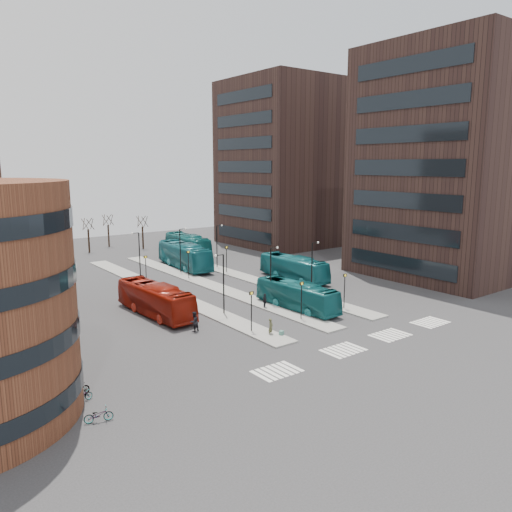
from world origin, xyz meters
TOP-DOWN VIEW (x-y plane):
  - ground at (0.00, 0.00)m, footprint 160.00×160.00m
  - island_left at (-4.00, 30.00)m, footprint 2.50×45.00m
  - island_mid at (2.00, 30.00)m, footprint 2.50×45.00m
  - island_right at (8.00, 30.00)m, footprint 2.50×45.00m
  - suitcase at (-2.90, 9.58)m, footprint 0.49×0.45m
  - red_bus at (-8.90, 22.08)m, footprint 3.31×11.65m
  - teal_bus_a at (3.79, 15.09)m, footprint 2.85×10.53m
  - teal_bus_b at (4.76, 40.75)m, footprint 4.32×13.36m
  - teal_bus_c at (12.49, 25.52)m, footprint 2.76×11.29m
  - teal_bus_d at (10.37, 49.84)m, footprint 3.99×12.69m
  - traveller at (-3.53, 10.31)m, footprint 0.67×0.56m
  - commuter_a at (-8.38, 15.32)m, footprint 1.02×0.86m
  - commuter_b at (1.20, 17.19)m, footprint 0.66×1.02m
  - commuter_c at (4.95, 15.73)m, footprint 0.65×1.09m
  - bicycle_near at (-21.00, 4.66)m, footprint 1.77×1.02m
  - bicycle_mid at (-21.00, 8.45)m, footprint 1.84×0.98m
  - bicycle_far at (-21.00, 7.75)m, footprint 1.58×0.81m
  - crosswalk_stripes at (1.75, 4.00)m, footprint 22.35×2.40m
  - tower_near at (31.98, 16.00)m, footprint 20.12×20.00m
  - tower_far at (31.98, 50.00)m, footprint 20.12×20.00m
  - sign_poles at (1.60, 23.00)m, footprint 12.45×22.12m
  - lamp_posts at (2.64, 28.00)m, footprint 14.04×20.24m
  - bare_trees at (2.67, 62.67)m, footprint 10.97×8.14m

SIDE VIEW (x-z plane):
  - ground at x=0.00m, z-range 0.00..0.00m
  - crosswalk_stripes at x=1.75m, z-range 0.00..0.01m
  - island_left at x=-4.00m, z-range 0.00..0.15m
  - island_mid at x=2.00m, z-range 0.00..0.15m
  - island_right at x=8.00m, z-range 0.00..0.15m
  - suitcase at x=-2.90m, z-range 0.00..0.50m
  - bicycle_far at x=-21.00m, z-range 0.00..0.79m
  - bicycle_near at x=-21.00m, z-range 0.00..0.88m
  - bicycle_mid at x=-21.00m, z-range 0.00..1.06m
  - traveller at x=-3.53m, z-range 0.00..1.55m
  - commuter_b at x=1.20m, z-range 0.00..1.62m
  - commuter_c at x=4.95m, z-range 0.00..1.65m
  - commuter_a at x=-8.38m, z-range 0.00..1.85m
  - teal_bus_a at x=3.79m, z-range 0.00..2.91m
  - teal_bus_c at x=12.49m, z-range 0.00..3.14m
  - red_bus at x=-8.90m, z-range 0.00..3.21m
  - teal_bus_d at x=10.37m, z-range 0.00..3.48m
  - teal_bus_b at x=4.76m, z-range 0.00..3.66m
  - sign_poles at x=1.60m, z-range 0.58..4.23m
  - bare_trees at x=2.67m, z-range -0.22..5.67m
  - lamp_posts at x=2.64m, z-range 0.52..6.64m
  - tower_near at x=31.98m, z-range 0.00..30.00m
  - tower_far at x=31.98m, z-range 0.00..30.00m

